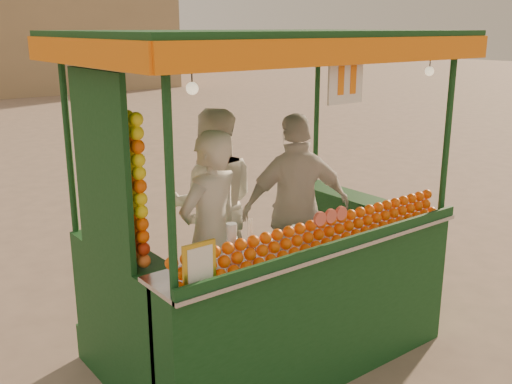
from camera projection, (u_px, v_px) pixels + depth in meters
ground at (270, 330)px, 5.64m from camera, size 90.00×90.00×0.00m
building_right at (63, 34)px, 27.37m from camera, size 9.00×6.00×5.00m
juice_cart at (267, 261)px, 4.95m from camera, size 3.06×1.98×2.78m
vendor_left at (211, 236)px, 4.73m from camera, size 0.70×0.53×1.72m
vendor_middle at (213, 204)px, 5.45m from camera, size 1.10×1.04×1.79m
vendor_right at (297, 209)px, 5.38m from camera, size 1.11×0.77×1.75m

